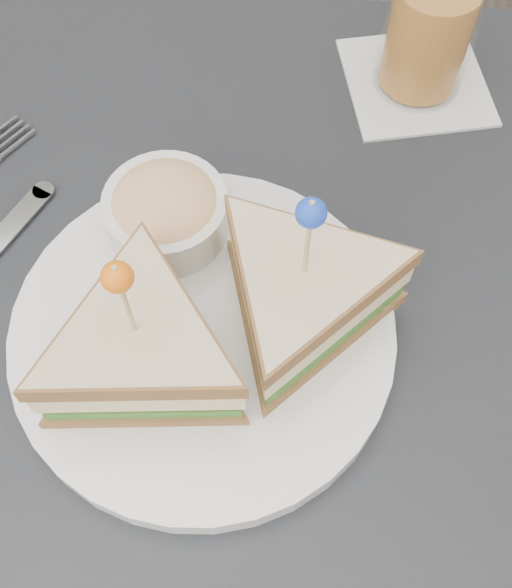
% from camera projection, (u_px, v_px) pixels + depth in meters
% --- Properties ---
extents(ground_plane, '(3.50, 3.50, 0.00)m').
position_uv_depth(ground_plane, '(250.00, 522.00, 1.25)').
color(ground_plane, '#3F3833').
extents(table, '(0.80, 0.80, 0.75)m').
position_uv_depth(table, '(244.00, 370.00, 0.66)').
color(table, black).
rests_on(table, ground).
extents(plate_meal, '(0.40, 0.40, 0.18)m').
position_uv_depth(plate_meal, '(212.00, 314.00, 0.55)').
color(plate_meal, white).
rests_on(plate_meal, table).
extents(drink_set, '(0.16, 0.16, 0.17)m').
position_uv_depth(drink_set, '(432.00, 21.00, 0.66)').
color(drink_set, silver).
rests_on(drink_set, table).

